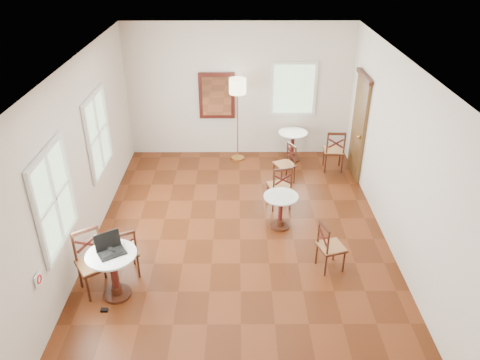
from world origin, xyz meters
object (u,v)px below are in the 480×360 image
Objects in this scene: chair_near_a at (124,252)px; navy_mug at (115,242)px; chair_mid_a at (280,186)px; chair_mid_b at (330,247)px; chair_back_b at (285,164)px; cafe_table_mid at (281,208)px; cafe_table_back at (292,143)px; floor_lamp at (238,92)px; chair_back_a at (334,150)px; power_adapter at (104,310)px; cafe_table_near at (114,270)px; mouse at (113,252)px; chair_near_b at (93,262)px; water_glass at (110,251)px; laptop at (110,248)px.

chair_near_a reaches higher than navy_mug.
chair_mid_b is at bearing 95.03° from chair_mid_a.
cafe_table_mid is at bearing -33.93° from chair_back_b.
cafe_table_back is 0.37× the size of floor_lamp.
chair_back_a is 7.69× the size of navy_mug.
cafe_table_back is 5.69m from power_adapter.
cafe_table_near is 0.79× the size of chair_back_a.
cafe_table_mid is 2.57m from chair_back_a.
floor_lamp is 5.41m from power_adapter.
chair_mid_a is at bearing 52.85° from chair_back_a.
mouse is at bearing -145.14° from cafe_table_mid.
chair_mid_a is 2.51m from floor_lamp.
chair_back_b is at bearing -156.22° from chair_near_a.
cafe_table_mid is at bearing -4.59° from chair_near_b.
mouse is (0.36, -0.14, 0.29)m from chair_near_b.
chair_near_a reaches higher than chair_back_b.
chair_mid_a is (2.50, 1.95, 0.02)m from chair_near_a.
mouse reaches higher than cafe_table_mid.
chair_mid_a is 1.02m from chair_back_b.
water_glass is at bearing 48.92° from chair_back_a.
chair_back_a reaches higher than chair_near_a.
chair_mid_b is 0.44× the size of floor_lamp.
water_glass reaches higher than chair_back_b.
laptop is 0.89m from power_adapter.
chair_back_a reaches higher than chair_mid_b.
cafe_table_near is 0.91× the size of chair_back_b.
chair_near_a is 0.46× the size of floor_lamp.
chair_back_b is (-0.43, 2.81, 0.00)m from chair_mid_b.
chair_near_a is 0.49m from chair_near_b.
cafe_table_mid is 0.93× the size of cafe_table_back.
chair_mid_a is at bearing -165.81° from chair_near_a.
cafe_table_near reaches higher than cafe_table_mid.
chair_mid_a reaches higher than water_glass.
navy_mug reaches higher than chair_back_b.
mouse is (-2.71, -3.40, 0.36)m from chair_back_b.
chair_back_a is 5.33m from navy_mug.
chair_mid_b is 3.25m from water_glass.
cafe_table_back is at bearing 18.30° from chair_near_b.
cafe_table_back is 5.41m from chair_near_b.
chair_mid_a is (2.54, 2.41, -0.02)m from cafe_table_near.
power_adapter is (-0.16, -0.78, -0.41)m from chair_near_a.
water_glass is at bearing -111.34° from floor_lamp.
laptop is 3.81× the size of navy_mug.
chair_back_b is at bearing 28.71° from chair_back_a.
navy_mug reaches higher than cafe_table_near.
chair_mid_b is 3.19m from navy_mug.
chair_back_a is 0.50× the size of floor_lamp.
chair_near_a reaches higher than cafe_table_near.
cafe_table_mid is 0.78× the size of chair_back_b.
cafe_table_near is 3.22m from chair_mid_b.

